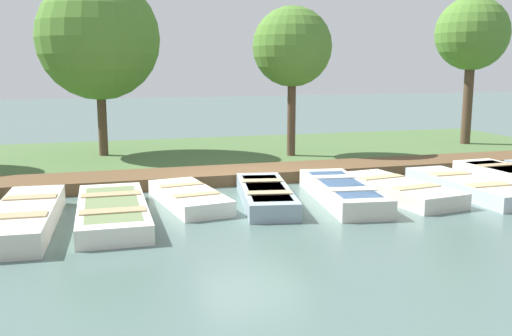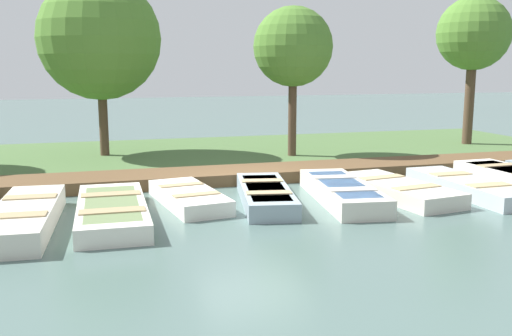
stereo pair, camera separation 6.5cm
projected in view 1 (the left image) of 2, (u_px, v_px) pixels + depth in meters
ground_plane at (253, 192)px, 12.92m from camera, size 80.00×80.00×0.00m
shore_bank at (208, 156)px, 17.63m from camera, size 8.00×24.00×0.15m
dock_walkway at (237, 175)px, 14.26m from camera, size 1.46×19.87×0.28m
rowboat_2 at (25, 217)px, 10.02m from camera, size 3.63×1.22×0.43m
rowboat_3 at (112, 211)px, 10.58m from camera, size 3.55×1.29×0.36m
rowboat_4 at (189, 197)px, 11.76m from camera, size 2.79×1.40×0.33m
rowboat_5 at (265, 195)px, 11.87m from camera, size 3.30×1.52×0.37m
rowboat_6 at (342, 192)px, 12.08m from camera, size 3.54×1.49×0.41m
rowboat_7 at (398, 189)px, 12.45m from camera, size 3.23×1.63×0.35m
rowboat_8 at (468, 186)px, 12.76m from camera, size 3.49×1.12×0.35m
park_tree_left at (98, 39)px, 16.69m from camera, size 3.60×3.60×5.42m
park_tree_center at (292, 47)px, 16.72m from camera, size 2.34×2.34×4.56m
park_tree_right at (472, 35)px, 19.25m from camera, size 2.46×2.46×5.13m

